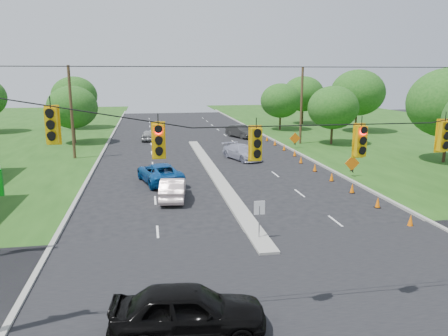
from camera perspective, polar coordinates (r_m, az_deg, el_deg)
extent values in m
plane|color=black|center=(17.13, 9.80, -16.57)|extent=(160.00, 160.00, 0.00)
cube|color=black|center=(17.13, 9.80, -16.57)|extent=(160.00, 14.00, 0.02)
cube|color=gray|center=(45.09, -15.88, 1.27)|extent=(0.25, 110.00, 0.16)
cube|color=gray|center=(47.40, 9.19, 2.10)|extent=(0.25, 110.00, 0.16)
cube|color=gray|center=(36.41, -1.31, -0.80)|extent=(1.00, 34.00, 0.18)
cylinder|color=gray|center=(22.01, 4.62, -7.19)|extent=(0.06, 0.06, 1.80)
cube|color=white|center=(21.76, 4.66, -5.20)|extent=(0.55, 0.04, 0.70)
cylinder|color=black|center=(14.16, 12.19, 7.09)|extent=(24.00, 0.04, 0.04)
cube|color=yellow|center=(13.43, -21.55, 5.18)|extent=(0.34, 0.24, 1.00)
cube|color=yellow|center=(13.23, -8.53, 3.51)|extent=(0.34, 0.24, 1.00)
cube|color=yellow|center=(13.65, 4.19, 3.14)|extent=(0.34, 0.24, 1.00)
cube|color=yellow|center=(14.89, 17.39, 3.37)|extent=(0.34, 0.24, 1.00)
cube|color=yellow|center=(16.47, 26.76, 3.73)|extent=(0.34, 0.24, 1.00)
cylinder|color=#422D1C|center=(44.81, -19.29, 6.81)|extent=(0.28, 0.28, 9.00)
cylinder|color=#422D1C|center=(52.33, 10.07, 7.98)|extent=(0.28, 0.28, 9.00)
cone|color=#FF6D05|center=(26.07, 23.19, -6.32)|extent=(0.32, 0.32, 0.70)
cone|color=#FF6D05|center=(28.92, 19.45, -4.25)|extent=(0.32, 0.32, 0.70)
cone|color=#FF6D05|center=(31.89, 16.40, -2.54)|extent=(0.32, 0.32, 0.70)
cone|color=#FF6D05|center=(34.96, 13.89, -1.12)|extent=(0.32, 0.32, 0.70)
cone|color=#FF6D05|center=(38.10, 11.79, 0.07)|extent=(0.32, 0.32, 0.70)
cone|color=#FF6D05|center=(41.31, 10.02, 1.08)|extent=(0.32, 0.32, 0.70)
cone|color=#FF6D05|center=(44.74, 9.23, 1.96)|extent=(0.32, 0.32, 0.70)
cone|color=#FF6D05|center=(48.01, 7.87, 2.70)|extent=(0.32, 0.32, 0.70)
cone|color=#FF6D05|center=(51.31, 6.68, 3.34)|extent=(0.32, 0.32, 0.70)
cone|color=#FF6D05|center=(54.64, 5.64, 3.90)|extent=(0.32, 0.32, 0.70)
cube|color=black|center=(36.69, 16.34, -0.31)|extent=(0.06, 0.58, 0.26)
cube|color=black|center=(36.69, 16.34, -0.31)|extent=(0.06, 0.58, 0.26)
cube|color=orange|center=(36.57, 16.40, 0.61)|extent=(1.27, 0.05, 1.27)
cube|color=black|center=(49.40, 9.23, 3.16)|extent=(0.06, 0.58, 0.26)
cube|color=black|center=(49.40, 9.23, 3.16)|extent=(0.06, 0.58, 0.26)
cube|color=orange|center=(49.31, 9.25, 3.85)|extent=(1.27, 0.05, 1.27)
cylinder|color=black|center=(55.21, -18.97, 4.34)|extent=(0.28, 0.28, 2.52)
ellipsoid|color=#194C14|center=(54.90, -19.20, 7.52)|extent=(5.88, 5.88, 5.04)
cylinder|color=black|center=(70.22, -18.76, 6.05)|extent=(0.28, 0.28, 2.88)
ellipsoid|color=#194C14|center=(69.97, -18.96, 8.92)|extent=(6.72, 6.72, 5.76)
cylinder|color=black|center=(45.72, 26.91, 2.62)|extent=(0.28, 0.28, 3.24)
cylinder|color=black|center=(53.04, 13.88, 4.35)|extent=(0.28, 0.28, 2.52)
ellipsoid|color=#194C14|center=(52.72, 14.05, 7.66)|extent=(5.88, 5.88, 5.04)
cylinder|color=black|center=(65.38, 16.84, 5.93)|extent=(0.28, 0.28, 3.24)
ellipsoid|color=#194C14|center=(65.10, 17.06, 9.39)|extent=(7.56, 7.56, 6.48)
cylinder|color=black|center=(73.87, 10.21, 6.78)|extent=(0.28, 0.28, 2.88)
ellipsoid|color=#194C14|center=(73.63, 10.31, 9.51)|extent=(6.72, 6.72, 5.76)
cylinder|color=black|center=(65.37, 7.33, 6.03)|extent=(0.28, 0.28, 2.52)
ellipsoid|color=#194C14|center=(65.12, 7.41, 8.72)|extent=(5.88, 5.88, 5.04)
imported|color=black|center=(14.60, -4.67, -18.07)|extent=(5.13, 2.45, 1.69)
imported|color=silver|center=(29.14, -6.68, -2.70)|extent=(2.06, 4.62, 1.47)
imported|color=#0D4890|center=(33.73, -8.39, -0.63)|extent=(3.81, 6.01, 1.55)
imported|color=#A2A3B9|center=(42.54, 2.35, 2.10)|extent=(3.62, 5.41, 1.46)
imported|color=#969696|center=(55.40, -9.72, 4.25)|extent=(2.26, 4.23, 1.37)
imported|color=#262525|center=(57.35, 2.18, 4.81)|extent=(3.47, 5.19, 1.62)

